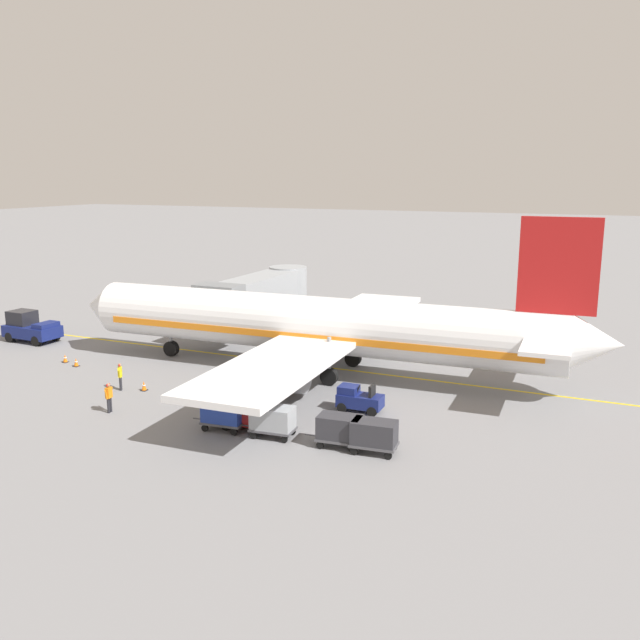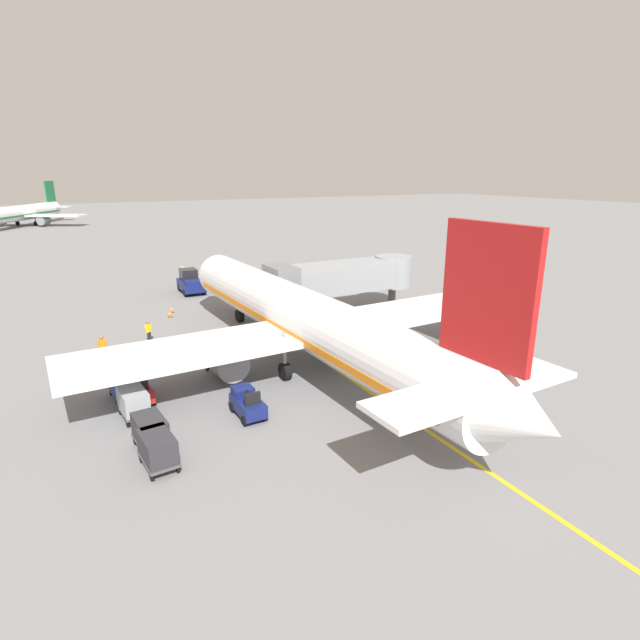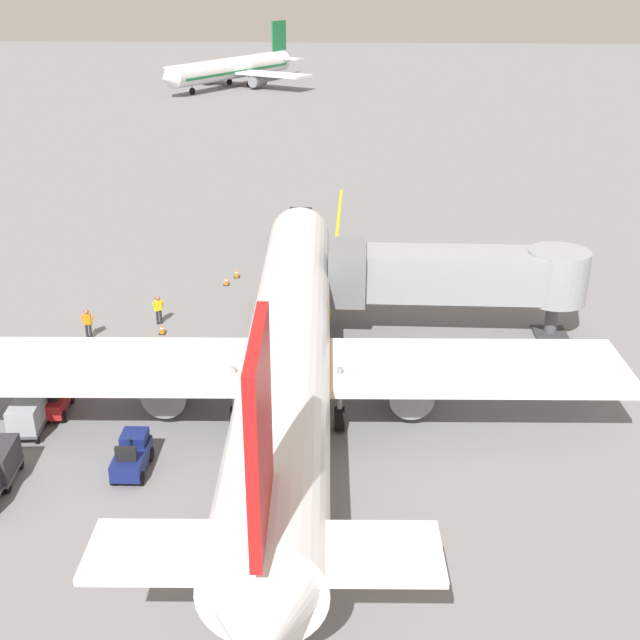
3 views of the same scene
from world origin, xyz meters
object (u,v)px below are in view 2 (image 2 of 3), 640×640
at_px(baggage_cart_tail_end, 158,448).
at_px(safety_cone_wing_tip, 172,309).
at_px(baggage_tug_trailing, 137,390).
at_px(distant_taxiing_airliner, 21,213).
at_px(baggage_cart_front, 123,383).
at_px(ground_crew_wing_walker, 207,357).
at_px(baggage_tug_lead, 247,403).
at_px(pushback_tractor, 191,282).
at_px(safety_cone_nose_right, 160,343).
at_px(ground_crew_marshaller, 149,331).
at_px(ground_crew_loader, 102,346).
at_px(safety_cone_nose_left, 170,314).
at_px(baggage_cart_third_in_train, 150,430).
at_px(jet_bridge, 343,277).
at_px(baggage_cart_second_in_train, 133,401).
at_px(parked_airliner, 304,319).

bearing_deg(baggage_cart_tail_end, safety_cone_wing_tip, 76.39).
relative_size(baggage_tug_trailing, distant_taxiing_airliner, 0.08).
height_order(baggage_cart_front, ground_crew_wing_walker, ground_crew_wing_walker).
xyz_separation_m(baggage_tug_lead, distant_taxiing_airliner, (-13.14, 115.24, 2.31)).
xyz_separation_m(pushback_tractor, safety_cone_nose_right, (-6.51, -16.17, -0.81)).
bearing_deg(safety_cone_nose_right, baggage_cart_tail_end, -101.33).
xyz_separation_m(baggage_cart_tail_end, ground_crew_marshaller, (2.73, 17.41, 0.00)).
height_order(ground_crew_loader, safety_cone_wing_tip, ground_crew_loader).
bearing_deg(baggage_cart_tail_end, baggage_cart_front, 92.38).
height_order(baggage_tug_lead, baggage_cart_front, baggage_tug_lead).
relative_size(ground_crew_marshaller, safety_cone_nose_left, 2.86).
bearing_deg(baggage_cart_third_in_train, safety_cone_nose_left, 75.67).
relative_size(pushback_tractor, safety_cone_nose_left, 7.55).
bearing_deg(baggage_tug_trailing, pushback_tractor, 69.28).
height_order(pushback_tractor, safety_cone_nose_right, pushback_tractor).
height_order(baggage_tug_lead, ground_crew_loader, ground_crew_loader).
bearing_deg(baggage_tug_lead, pushback_tractor, 81.12).
bearing_deg(safety_cone_wing_tip, baggage_cart_front, -110.63).
distance_m(baggage_tug_trailing, baggage_cart_tail_end, 7.25).
height_order(baggage_tug_lead, ground_crew_marshaller, ground_crew_marshaller).
relative_size(jet_bridge, baggage_tug_lead, 5.57).
height_order(baggage_cart_tail_end, ground_crew_wing_walker, ground_crew_wing_walker).
height_order(baggage_tug_trailing, baggage_cart_tail_end, baggage_tug_trailing).
distance_m(pushback_tractor, baggage_cart_second_in_train, 28.67).
xyz_separation_m(ground_crew_wing_walker, safety_cone_wing_tip, (1.09, 15.32, -0.66)).
height_order(ground_crew_marshaller, safety_cone_wing_tip, ground_crew_marshaller).
distance_m(pushback_tractor, distant_taxiing_airliner, 87.59).
bearing_deg(parked_airliner, baggage_cart_front, 179.32).
relative_size(pushback_tractor, safety_cone_wing_tip, 7.55).
distance_m(baggage_cart_front, ground_crew_marshaller, 9.81).
relative_size(pushback_tractor, distant_taxiing_airliner, 0.14).
distance_m(baggage_cart_tail_end, distant_taxiing_airliner, 118.26).
xyz_separation_m(parked_airliner, safety_cone_nose_left, (-5.45, 15.78, -2.90)).
bearing_deg(baggage_cart_tail_end, baggage_cart_second_in_train, 92.11).
distance_m(jet_bridge, safety_cone_nose_left, 15.73).
height_order(ground_crew_wing_walker, safety_cone_wing_tip, ground_crew_wing_walker).
bearing_deg(safety_cone_wing_tip, baggage_cart_third_in_train, -104.56).
distance_m(ground_crew_loader, safety_cone_nose_left, 10.58).
bearing_deg(parked_airliner, distant_taxiing_airliner, 99.85).
bearing_deg(baggage_cart_front, baggage_cart_tail_end, -87.62).
relative_size(baggage_cart_front, safety_cone_nose_right, 5.00).
xyz_separation_m(jet_bridge, ground_crew_wing_walker, (-14.52, -7.24, -2.50)).
distance_m(ground_crew_loader, ground_crew_marshaller, 4.05).
relative_size(safety_cone_nose_left, safety_cone_wing_tip, 1.00).
distance_m(jet_bridge, safety_cone_wing_tip, 15.99).
relative_size(baggage_cart_front, baggage_cart_second_in_train, 1.00).
xyz_separation_m(jet_bridge, ground_crew_loader, (-20.24, -1.82, -2.50)).
bearing_deg(safety_cone_nose_right, distant_taxiing_airliner, 96.29).
bearing_deg(parked_airliner, ground_crew_wing_walker, 162.56).
xyz_separation_m(parked_airliner, baggage_cart_second_in_train, (-11.27, -2.64, -2.24)).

